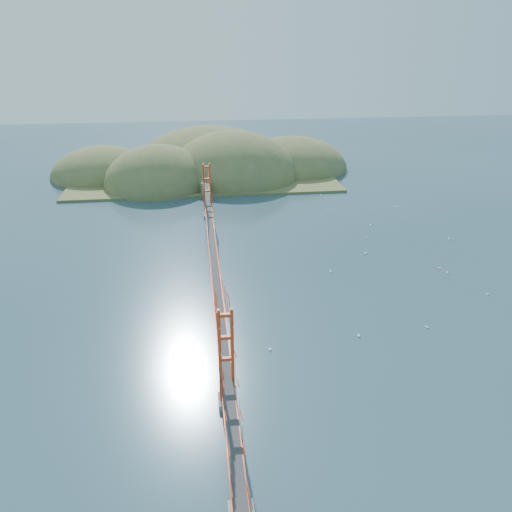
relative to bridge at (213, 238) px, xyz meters
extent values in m
plane|color=#2D495A|center=(0.00, -0.18, -7.01)|extent=(320.00, 320.00, 0.00)
cube|color=gray|center=(0.00, -30.18, -6.66)|extent=(2.00, 2.40, 0.70)
cube|color=gray|center=(0.00, 29.82, -6.66)|extent=(2.00, 2.40, 0.70)
cube|color=#AD2F13|center=(0.00, -0.18, -3.71)|extent=(1.40, 92.00, 0.16)
cube|color=#AD2F13|center=(0.00, -0.18, -3.91)|extent=(1.33, 92.00, 0.24)
cube|color=#38383A|center=(0.00, -0.18, -3.61)|extent=(1.19, 92.00, 0.03)
cube|color=gray|center=(0.00, 45.82, -5.36)|extent=(2.20, 2.60, 3.30)
cube|color=olive|center=(0.00, 63.82, -6.76)|extent=(70.00, 40.00, 0.60)
ellipsoid|color=olive|center=(-12.00, 55.82, -7.01)|extent=(28.00, 28.00, 21.00)
ellipsoid|color=olive|center=(8.00, 61.82, -7.01)|extent=(36.00, 36.00, 25.00)
ellipsoid|color=olive|center=(26.00, 69.82, -7.01)|extent=(32.00, 32.00, 18.00)
ellipsoid|color=olive|center=(-28.00, 67.82, -7.01)|extent=(28.00, 28.00, 16.00)
ellipsoid|color=olive|center=(2.00, 77.82, -7.01)|extent=(44.00, 44.00, 22.00)
cube|color=white|center=(26.86, 31.27, -6.96)|extent=(0.47, 0.40, 0.09)
cylinder|color=white|center=(26.86, 31.27, -6.70)|extent=(0.01, 0.01, 0.51)
cube|color=white|center=(38.44, -2.63, -6.95)|extent=(0.24, 0.53, 0.09)
cylinder|color=white|center=(38.44, -2.63, -6.67)|extent=(0.01, 0.01, 0.56)
cube|color=white|center=(33.16, 20.60, -6.94)|extent=(0.29, 0.63, 0.11)
cylinder|color=white|center=(33.16, 20.60, -6.61)|extent=(0.02, 0.02, 0.66)
cube|color=white|center=(18.02, -19.20, -6.94)|extent=(0.29, 0.61, 0.11)
cylinder|color=white|center=(18.02, -19.20, -6.63)|extent=(0.02, 0.02, 0.64)
cube|color=white|center=(29.94, 13.92, -6.95)|extent=(0.51, 0.44, 0.09)
cylinder|color=white|center=(29.94, 13.92, -6.67)|extent=(0.01, 0.01, 0.56)
cube|color=white|center=(46.77, 35.08, -6.96)|extent=(0.50, 0.28, 0.09)
cylinder|color=white|center=(46.77, 35.08, -6.70)|extent=(0.01, 0.01, 0.51)
cube|color=white|center=(41.09, -10.46, -6.96)|extent=(0.36, 0.49, 0.09)
cylinder|color=white|center=(41.09, -10.46, -6.70)|extent=(0.01, 0.01, 0.51)
cube|color=white|center=(19.34, 0.12, -6.95)|extent=(0.18, 0.51, 0.09)
cylinder|color=white|center=(19.34, 0.12, -6.68)|extent=(0.01, 0.01, 0.55)
cube|color=white|center=(27.49, 6.62, -6.94)|extent=(0.52, 0.59, 0.11)
cylinder|color=white|center=(27.49, 6.62, -6.62)|extent=(0.02, 0.02, 0.65)
cube|color=white|center=(37.87, -0.85, -6.95)|extent=(0.58, 0.51, 0.11)
cylinder|color=white|center=(37.87, -0.85, -6.63)|extent=(0.02, 0.02, 0.64)
cube|color=white|center=(42.80, 31.37, -6.95)|extent=(0.61, 0.32, 0.11)
cylinder|color=white|center=(42.80, 31.37, -6.63)|extent=(0.02, 0.02, 0.63)
cube|color=white|center=(6.00, -20.81, -6.95)|extent=(0.24, 0.55, 0.10)
cylinder|color=white|center=(6.00, -20.81, -6.66)|extent=(0.02, 0.02, 0.58)
cube|color=white|center=(27.80, -18.31, -6.95)|extent=(0.53, 0.46, 0.10)
cylinder|color=white|center=(27.80, -18.31, -6.66)|extent=(0.02, 0.02, 0.58)
cube|color=white|center=(45.72, 11.34, -6.95)|extent=(0.35, 0.59, 0.10)
cylinder|color=white|center=(45.72, 11.34, -6.64)|extent=(0.02, 0.02, 0.61)
cube|color=white|center=(27.88, 41.82, -6.95)|extent=(0.21, 0.52, 0.09)
cylinder|color=white|center=(27.88, 41.82, -6.68)|extent=(0.01, 0.01, 0.56)
camera|label=1|loc=(-2.11, -72.63, 29.38)|focal=35.00mm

